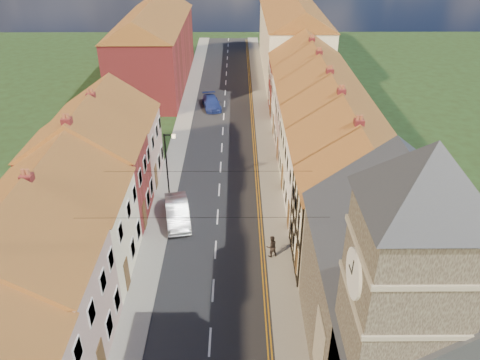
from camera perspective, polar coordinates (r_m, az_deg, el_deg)
The scene contains 20 objects.
road at distance 46.51m, azimuth -2.23°, elevation 3.95°, with size 7.00×90.00×0.02m, color black.
pavement_left at distance 46.84m, azimuth -7.63°, elevation 3.96°, with size 1.80×90.00×0.12m, color gray.
pavement_right at distance 46.55m, azimuth 3.20°, elevation 4.02°, with size 1.80×90.00×0.12m, color gray.
church at distance 22.43m, azimuth 20.72°, elevation -13.26°, with size 11.25×14.25×15.20m.
cottage_r_tudor at distance 30.23m, azimuth 14.52°, elevation -3.11°, with size 8.30×5.20×9.00m.
cottage_r_white_near at distance 34.73m, azimuth 12.59°, elevation 1.80°, with size 8.30×6.00×9.00m.
cottage_r_cream_mid at distance 39.46m, azimuth 11.06°, elevation 5.55°, with size 8.30×5.20×9.00m.
cottage_r_pink at distance 44.34m, azimuth 9.85°, elevation 8.47°, with size 8.30×6.00×9.00m.
cottage_r_white_far at distance 49.33m, azimuth 8.86°, elevation 10.82°, with size 8.30×5.20×9.00m.
cottage_r_cream_far at distance 54.39m, azimuth 8.05°, elevation 12.72°, with size 8.30×6.00×9.00m.
cottage_l_cream at distance 25.94m, azimuth -25.54°, elevation -11.69°, with size 8.30×6.30×9.10m.
cottage_l_white at distance 30.64m, azimuth -21.08°, elevation -4.04°, with size 8.30×6.90×8.80m.
cottage_l_brick_mid at distance 35.48m, azimuth -18.12°, elevation 1.70°, with size 8.30×5.70×9.10m.
cottage_l_pink at distance 40.53m, azimuth -15.92°, elevation 5.44°, with size 8.30×6.30×8.80m.
block_right_far at distance 68.84m, azimuth 6.41°, elevation 17.23°, with size 8.30×24.20×10.50m.
block_left_far at distance 64.46m, azimuth -10.45°, elevation 16.05°, with size 8.30×24.20×10.50m.
lamppost at distance 36.37m, azimuth -8.79°, elevation 1.89°, with size 0.88×0.15×6.00m.
car_mid at distance 35.59m, azimuth -7.66°, elevation -3.88°, with size 1.68×4.81×1.59m, color #B0B1B8.
car_far at distance 56.14m, azimuth -3.49°, elevation 9.39°, with size 1.85×4.54×1.32m, color navy.
pedestrian_right at distance 31.80m, azimuth 3.86°, elevation -8.07°, with size 0.78×0.61×1.60m, color black.
Camera 1 is at (1.54, -11.67, 20.61)m, focal length 35.00 mm.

